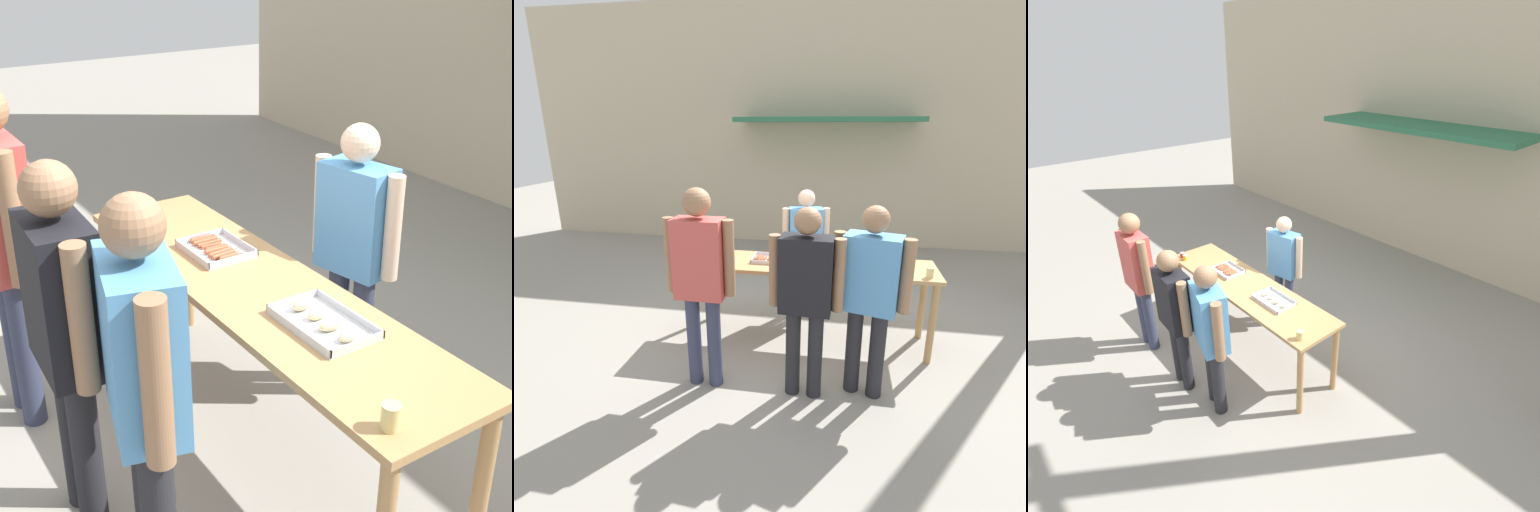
% 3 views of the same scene
% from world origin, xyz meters
% --- Properties ---
extents(ground_plane, '(24.00, 24.00, 0.00)m').
position_xyz_m(ground_plane, '(0.00, 0.00, 0.00)').
color(ground_plane, gray).
extents(serving_table, '(2.62, 0.65, 0.91)m').
position_xyz_m(serving_table, '(0.00, 0.00, 0.80)').
color(serving_table, tan).
rests_on(serving_table, ground).
extents(food_tray_sausages, '(0.37, 0.30, 0.04)m').
position_xyz_m(food_tray_sausages, '(-0.43, 0.03, 0.92)').
color(food_tray_sausages, silver).
rests_on(food_tray_sausages, serving_table).
extents(food_tray_buns, '(0.46, 0.29, 0.06)m').
position_xyz_m(food_tray_buns, '(0.49, 0.03, 0.93)').
color(food_tray_buns, silver).
rests_on(food_tray_buns, serving_table).
extents(condiment_jar_mustard, '(0.07, 0.07, 0.07)m').
position_xyz_m(condiment_jar_mustard, '(-1.18, -0.21, 0.95)').
color(condiment_jar_mustard, '#B22319').
rests_on(condiment_jar_mustard, serving_table).
extents(condiment_jar_ketchup, '(0.07, 0.07, 0.07)m').
position_xyz_m(condiment_jar_ketchup, '(-1.08, -0.22, 0.95)').
color(condiment_jar_ketchup, gold).
rests_on(condiment_jar_ketchup, serving_table).
extents(beer_cup, '(0.07, 0.07, 0.10)m').
position_xyz_m(beer_cup, '(1.17, -0.21, 0.96)').
color(beer_cup, '#DBC67A').
rests_on(beer_cup, serving_table).
extents(person_server_behind_table, '(0.56, 0.29, 1.58)m').
position_xyz_m(person_server_behind_table, '(-0.11, 0.71, 0.94)').
color(person_server_behind_table, '#333851').
rests_on(person_server_behind_table, ground).
extents(person_customer_holding_hotdog, '(0.62, 0.24, 1.83)m').
position_xyz_m(person_customer_holding_hotdog, '(-0.87, -0.96, 1.10)').
color(person_customer_holding_hotdog, '#333851').
rests_on(person_customer_holding_hotdog, ground).
extents(person_customer_with_cup, '(0.64, 0.36, 1.71)m').
position_xyz_m(person_customer_with_cup, '(0.57, -0.85, 1.01)').
color(person_customer_with_cup, '#232328').
rests_on(person_customer_with_cup, ground).
extents(person_customer_waiting_in_line, '(0.62, 0.26, 1.70)m').
position_xyz_m(person_customer_waiting_in_line, '(0.04, -0.96, 1.01)').
color(person_customer_waiting_in_line, '#232328').
rests_on(person_customer_waiting_in_line, ground).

